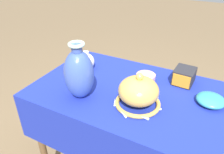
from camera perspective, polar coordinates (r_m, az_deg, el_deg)
display_table at (r=1.29m, az=4.37°, el=-7.29°), size 1.10×0.69×0.80m
vase_tall_bulbous at (r=1.13m, az=-8.63°, el=0.87°), size 0.16×0.16×0.31m
vase_dome_bell at (r=1.10m, az=6.90°, el=-4.12°), size 0.24×0.25×0.19m
mosaic_tile_box at (r=1.35m, az=18.31°, el=0.22°), size 0.12×0.14×0.09m
pot_squat_rose at (r=1.32m, az=8.77°, el=-0.33°), size 0.11×0.11×0.05m
jar_round_ivory at (r=1.44m, az=-6.76°, el=4.08°), size 0.11×0.11×0.13m
bowl_shallow_teal at (r=1.23m, az=24.39°, el=-5.48°), size 0.15×0.15×0.05m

